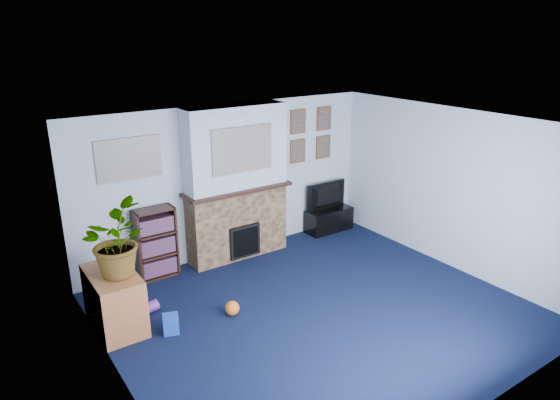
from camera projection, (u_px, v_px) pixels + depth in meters
floor at (318, 311)px, 6.43m from camera, size 5.00×4.50×0.01m
ceiling at (323, 127)px, 5.65m from camera, size 5.00×4.50×0.01m
wall_back at (230, 181)px, 7.79m from camera, size 5.00×0.04×2.40m
wall_front at (485, 305)px, 4.29m from camera, size 5.00×0.04×2.40m
wall_left at (114, 281)px, 4.70m from camera, size 0.04×4.50×2.40m
wall_right at (452, 189)px, 7.38m from camera, size 0.04×4.50×2.40m
chimney_breast at (236, 185)px, 7.64m from camera, size 1.72×0.50×2.40m
collage_main at (242, 149)px, 7.28m from camera, size 1.00×0.03×0.68m
collage_left at (129, 159)px, 6.76m from camera, size 0.90×0.03×0.58m
portrait_tl at (298, 122)px, 8.21m from camera, size 0.30×0.03×0.40m
portrait_tr at (324, 118)px, 8.51m from camera, size 0.30×0.03×0.40m
portrait_bl at (298, 151)px, 8.38m from camera, size 0.30×0.03×0.40m
portrait_br at (323, 147)px, 8.67m from camera, size 0.30×0.03×0.40m
tv_stand at (329, 219)px, 8.94m from camera, size 0.86×0.36×0.41m
television at (329, 196)px, 8.82m from camera, size 0.82×0.11×0.47m
bookshelf at (156, 244)px, 7.20m from camera, size 0.58×0.28×1.05m
sideboard at (114, 301)px, 6.00m from camera, size 0.52×0.93×0.72m
potted_plant at (113, 241)px, 5.72m from camera, size 0.78×0.86×0.85m
mantel_clock at (238, 183)px, 7.59m from camera, size 0.10×0.06×0.14m
mantel_candle at (258, 179)px, 7.78m from camera, size 0.05×0.05×0.15m
mantel_teddy at (208, 189)px, 7.32m from camera, size 0.13×0.13×0.13m
mantel_can at (279, 176)px, 8.01m from camera, size 0.07×0.07×0.13m
green_crate at (115, 323)px, 5.94m from camera, size 0.48×0.44×0.31m
toy_ball at (232, 308)px, 6.33m from camera, size 0.19×0.19×0.19m
toy_block at (171, 324)px, 5.96m from camera, size 0.23×0.23×0.22m
toy_tube at (147, 308)px, 6.37m from camera, size 0.31×0.14×0.18m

